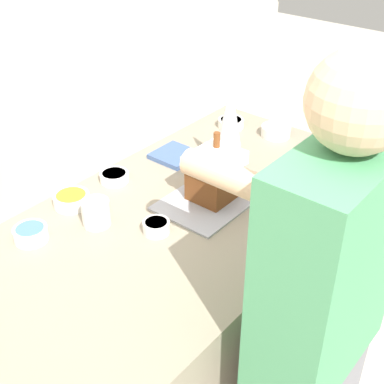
% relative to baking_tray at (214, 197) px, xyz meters
% --- Properties ---
extents(kitchen_island, '(1.78, 0.88, 0.96)m').
position_rel_baking_tray_xyz_m(kitchen_island, '(-0.19, 0.03, -0.48)').
color(kitchen_island, gray).
rests_on(kitchen_island, ground_plane).
extents(baking_tray, '(0.42, 0.27, 0.01)m').
position_rel_baking_tray_xyz_m(baking_tray, '(0.00, 0.00, 0.00)').
color(baking_tray, '#9E9EA8').
rests_on(baking_tray, kitchen_island).
extents(gingerbread_house, '(0.18, 0.16, 0.23)m').
position_rel_baking_tray_xyz_m(gingerbread_house, '(0.00, 0.00, 0.10)').
color(gingerbread_house, brown).
rests_on(gingerbread_house, baking_tray).
extents(decorative_tree, '(0.14, 0.14, 0.38)m').
position_rel_baking_tray_xyz_m(decorative_tree, '(0.18, 0.07, 0.18)').
color(decorative_tree, silver).
rests_on(decorative_tree, kitchen_island).
extents(candy_bowl_center_rear, '(0.11, 0.11, 0.04)m').
position_rel_baking_tray_xyz_m(candy_bowl_center_rear, '(-0.15, 0.37, 0.02)').
color(candy_bowl_center_rear, white).
rests_on(candy_bowl_center_rear, kitchen_island).
extents(candy_bowl_behind_tray, '(0.12, 0.12, 0.04)m').
position_rel_baking_tray_xyz_m(candy_bowl_behind_tray, '(0.52, 0.30, 0.02)').
color(candy_bowl_behind_tray, white).
rests_on(candy_bowl_behind_tray, kitchen_island).
extents(candy_bowl_near_tray_left, '(0.11, 0.11, 0.05)m').
position_rel_baking_tray_xyz_m(candy_bowl_near_tray_left, '(-0.58, 0.31, 0.02)').
color(candy_bowl_near_tray_left, white).
rests_on(candy_bowl_near_tray_left, kitchen_island).
extents(candy_bowl_far_right, '(0.09, 0.09, 0.04)m').
position_rel_baking_tray_xyz_m(candy_bowl_far_right, '(-0.29, 0.02, 0.02)').
color(candy_bowl_far_right, silver).
rests_on(candy_bowl_far_right, kitchen_island).
extents(candy_bowl_front_corner, '(0.13, 0.13, 0.05)m').
position_rel_baking_tray_xyz_m(candy_bowl_front_corner, '(0.58, 0.10, 0.02)').
color(candy_bowl_front_corner, silver).
rests_on(candy_bowl_front_corner, kitchen_island).
extents(candy_bowl_far_left, '(0.13, 0.13, 0.04)m').
position_rel_baking_tray_xyz_m(candy_bowl_far_left, '(-0.36, 0.37, 0.02)').
color(candy_bowl_far_left, white).
rests_on(candy_bowl_far_left, kitchen_island).
extents(cookbook, '(0.16, 0.16, 0.02)m').
position_rel_baking_tray_xyz_m(cookbook, '(0.14, 0.31, 0.01)').
color(cookbook, '#3F598C').
rests_on(cookbook, kitchen_island).
extents(mug, '(0.10, 0.10, 0.09)m').
position_rel_baking_tray_xyz_m(mug, '(-0.38, 0.21, 0.04)').
color(mug, white).
rests_on(mug, kitchen_island).
extents(person, '(0.45, 0.56, 1.72)m').
position_rel_baking_tray_xyz_m(person, '(-0.32, -0.59, -0.08)').
color(person, slate).
rests_on(person, ground_plane).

